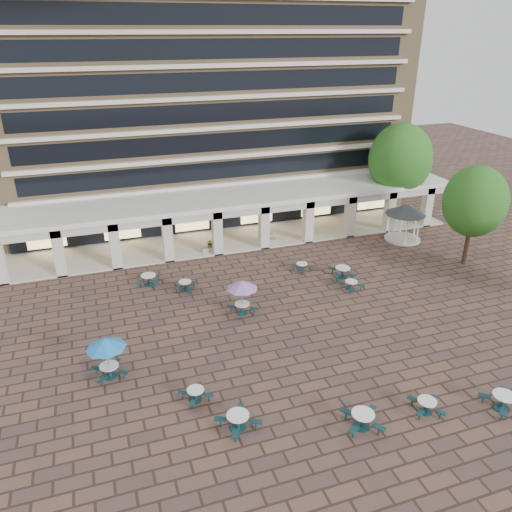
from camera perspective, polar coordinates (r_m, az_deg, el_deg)
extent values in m
plane|color=brown|center=(33.52, 4.68, -7.55)|extent=(120.00, 120.00, 0.00)
cube|color=#9B8157|center=(53.11, -6.28, 17.15)|extent=(40.00, 15.00, 22.00)
cube|color=beige|center=(47.07, -3.74, 8.17)|extent=(36.80, 0.50, 0.35)
cube|color=black|center=(46.94, -3.86, 9.77)|extent=(35.20, 0.05, 1.60)
cube|color=beige|center=(46.40, -3.83, 11.25)|extent=(36.80, 0.50, 0.35)
cube|color=black|center=(46.34, -3.95, 12.88)|extent=(35.20, 0.05, 1.60)
cube|color=beige|center=(45.87, -3.92, 14.41)|extent=(36.80, 0.50, 0.35)
cube|color=black|center=(45.88, -4.05, 16.06)|extent=(35.20, 0.05, 1.60)
cube|color=beige|center=(45.49, -4.02, 17.64)|extent=(36.80, 0.50, 0.35)
cube|color=black|center=(45.57, -4.15, 19.29)|extent=(35.20, 0.05, 1.60)
cube|color=beige|center=(45.24, -4.12, 20.90)|extent=(36.80, 0.50, 0.35)
cube|color=black|center=(45.40, -4.26, 22.56)|extent=(35.20, 0.05, 1.60)
cube|color=beige|center=(45.15, -4.23, 24.20)|extent=(36.80, 0.50, 0.35)
cube|color=black|center=(45.38, -4.37, 25.84)|extent=(35.20, 0.05, 1.60)
cube|color=white|center=(44.63, -2.78, 6.86)|extent=(42.00, 6.60, 0.40)
cube|color=beige|center=(42.18, -1.67, 5.17)|extent=(42.00, 0.30, 0.90)
cube|color=black|center=(47.86, -3.63, 5.06)|extent=(38.00, 0.15, 3.20)
cube|color=beige|center=(46.06, -2.67, 1.96)|extent=(42.00, 6.00, 0.12)
cube|color=beige|center=(41.51, -21.61, 0.43)|extent=(0.80, 0.80, 4.00)
cube|color=beige|center=(41.41, -15.83, 1.22)|extent=(0.80, 0.80, 4.00)
cube|color=beige|center=(41.74, -10.07, 1.99)|extent=(0.80, 0.80, 4.00)
cube|color=beige|center=(42.50, -4.46, 2.73)|extent=(0.80, 0.80, 4.00)
cube|color=beige|center=(43.64, 0.91, 3.41)|extent=(0.80, 0.80, 4.00)
cube|color=beige|center=(45.16, 5.97, 4.02)|extent=(0.80, 0.80, 4.00)
cube|color=beige|center=(47.01, 10.68, 4.56)|extent=(0.80, 0.80, 4.00)
cube|color=beige|center=(49.15, 15.01, 5.03)|extent=(0.80, 0.80, 4.00)
cube|color=beige|center=(51.55, 18.96, 5.43)|extent=(0.80, 0.80, 4.00)
cube|color=#FFD88C|center=(46.53, -22.92, 2.24)|extent=(3.20, 0.08, 2.40)
cube|color=#FFD88C|center=(46.38, -15.09, 3.31)|extent=(3.20, 0.08, 2.40)
cube|color=#FFD88C|center=(47.11, -7.34, 4.32)|extent=(3.20, 0.08, 2.40)
cube|color=#FFD88C|center=(48.68, 0.06, 5.20)|extent=(3.20, 0.08, 2.40)
cube|color=#FFD88C|center=(51.00, 6.92, 5.94)|extent=(3.20, 0.08, 2.40)
cube|color=#FFD88C|center=(53.99, 13.11, 6.53)|extent=(3.20, 0.08, 2.40)
cylinder|color=#13313B|center=(25.78, -2.06, -19.02)|extent=(0.78, 0.78, 0.04)
cylinder|color=#13313B|center=(25.54, -2.07, -18.46)|extent=(0.20, 0.20, 0.74)
cylinder|color=white|center=(25.24, -2.09, -17.72)|extent=(1.11, 1.11, 0.06)
cube|color=#13313B|center=(26.10, -1.81, -16.97)|extent=(0.54, 0.69, 0.06)
cylinder|color=#13313B|center=(26.27, -1.81, -17.38)|extent=(0.09, 0.09, 0.47)
cube|color=#13313B|center=(25.57, -4.11, -18.09)|extent=(0.69, 0.54, 0.06)
cylinder|color=#13313B|center=(25.74, -4.09, -18.51)|extent=(0.09, 0.09, 0.47)
cube|color=#13313B|center=(24.84, -2.36, -19.61)|extent=(0.54, 0.69, 0.06)
cylinder|color=#13313B|center=(25.01, -2.35, -20.04)|extent=(0.09, 0.09, 0.47)
cube|color=#13313B|center=(25.38, -0.03, -18.40)|extent=(0.69, 0.54, 0.06)
cylinder|color=#13313B|center=(25.56, -0.03, -18.82)|extent=(0.09, 0.09, 0.47)
cylinder|color=#13313B|center=(26.33, 11.98, -18.53)|extent=(0.80, 0.80, 0.05)
cylinder|color=#13313B|center=(26.10, 12.05, -17.96)|extent=(0.20, 0.20, 0.75)
cylinder|color=white|center=(25.80, 12.14, -17.22)|extent=(1.14, 1.14, 0.06)
cube|color=#13313B|center=(26.63, 12.99, -16.68)|extent=(0.70, 0.61, 0.06)
cylinder|color=#13313B|center=(26.80, 12.93, -17.10)|extent=(0.09, 0.09, 0.48)
cube|color=#13313B|center=(26.28, 10.29, -17.05)|extent=(0.61, 0.70, 0.06)
cylinder|color=#13313B|center=(26.46, 10.24, -17.47)|extent=(0.09, 0.09, 0.48)
cube|color=#13313B|center=(25.41, 11.11, -18.88)|extent=(0.70, 0.61, 0.06)
cylinder|color=#13313B|center=(25.59, 11.06, -19.31)|extent=(0.09, 0.09, 0.48)
cube|color=#13313B|center=(25.77, 13.92, -18.47)|extent=(0.61, 0.70, 0.06)
cylinder|color=#13313B|center=(25.95, 13.85, -18.89)|extent=(0.09, 0.09, 0.48)
cylinder|color=#13313B|center=(27.96, 18.79, -16.48)|extent=(0.67, 0.67, 0.04)
cylinder|color=#13313B|center=(27.78, 18.88, -16.01)|extent=(0.17, 0.17, 0.63)
cylinder|color=white|center=(27.54, 18.99, -15.40)|extent=(0.96, 0.96, 0.05)
cube|color=#13313B|center=(28.27, 19.53, -15.02)|extent=(0.59, 0.50, 0.05)
cylinder|color=#13313B|center=(28.41, 19.46, -15.37)|extent=(0.08, 0.08, 0.40)
cube|color=#13313B|center=(27.89, 17.46, -15.30)|extent=(0.50, 0.59, 0.05)
cylinder|color=#13313B|center=(28.03, 17.40, -15.65)|extent=(0.08, 0.08, 0.40)
cube|color=#13313B|center=(27.16, 18.26, -16.69)|extent=(0.59, 0.50, 0.05)
cylinder|color=#13313B|center=(27.30, 18.19, -17.05)|extent=(0.08, 0.08, 0.40)
cube|color=#13313B|center=(27.55, 20.38, -16.38)|extent=(0.50, 0.59, 0.05)
cylinder|color=#13313B|center=(27.69, 20.31, -16.73)|extent=(0.08, 0.08, 0.40)
cylinder|color=#13313B|center=(29.61, 26.23, -15.31)|extent=(0.80, 0.80, 0.05)
cylinder|color=#13313B|center=(29.40, 26.36, -14.77)|extent=(0.21, 0.21, 0.75)
cylinder|color=white|center=(29.13, 26.53, -14.07)|extent=(1.14, 1.14, 0.06)
cube|color=#13313B|center=(30.05, 26.41, -13.56)|extent=(0.66, 0.68, 0.06)
cylinder|color=#13313B|center=(30.20, 26.32, -13.96)|extent=(0.09, 0.09, 0.48)
cube|color=#13313B|center=(29.24, 24.64, -14.31)|extent=(0.68, 0.66, 0.06)
cylinder|color=#13313B|center=(29.40, 24.54, -14.71)|extent=(0.09, 0.09, 0.48)
cube|color=#13313B|center=(28.62, 26.40, -15.65)|extent=(0.66, 0.68, 0.06)
cylinder|color=#13313B|center=(28.78, 26.30, -16.06)|extent=(0.09, 0.09, 0.48)
cylinder|color=#13313B|center=(29.87, -16.29, -13.09)|extent=(0.73, 0.73, 0.04)
cylinder|color=#13313B|center=(29.67, -16.36, -12.59)|extent=(0.19, 0.19, 0.69)
cylinder|color=white|center=(29.43, -16.46, -11.94)|extent=(1.05, 1.05, 0.05)
cube|color=#13313B|center=(30.17, -15.64, -11.54)|extent=(0.56, 0.65, 0.05)
cylinder|color=#13313B|center=(30.31, -15.59, -11.91)|extent=(0.08, 0.08, 0.44)
cube|color=#13313B|center=(29.98, -17.79, -12.11)|extent=(0.65, 0.56, 0.05)
cylinder|color=#13313B|center=(30.12, -17.73, -12.47)|extent=(0.08, 0.08, 0.44)
cube|color=#13313B|center=(29.06, -17.17, -13.33)|extent=(0.56, 0.65, 0.05)
cylinder|color=#13313B|center=(29.20, -17.11, -13.70)|extent=(0.08, 0.08, 0.44)
cube|color=#13313B|center=(29.25, -14.95, -12.73)|extent=(0.65, 0.56, 0.05)
cylinder|color=#13313B|center=(29.40, -14.90, -13.10)|extent=(0.08, 0.08, 0.44)
cylinder|color=gray|center=(29.14, -16.58, -11.16)|extent=(0.05, 0.05, 2.52)
cone|color=blue|center=(28.59, -16.82, -9.53)|extent=(2.20, 2.20, 0.58)
cylinder|color=#13313B|center=(27.46, -6.87, -15.96)|extent=(0.63, 0.63, 0.04)
cylinder|color=#13313B|center=(27.28, -6.90, -15.52)|extent=(0.16, 0.16, 0.59)
cylinder|color=white|center=(27.05, -6.94, -14.93)|extent=(0.90, 0.90, 0.05)
cube|color=#13313B|center=(27.74, -6.55, -14.44)|extent=(0.45, 0.56, 0.05)
cylinder|color=#13313B|center=(27.87, -6.53, -14.77)|extent=(0.07, 0.07, 0.38)
cube|color=#13313B|center=(27.38, -8.39, -15.18)|extent=(0.56, 0.45, 0.05)
cylinder|color=#13313B|center=(27.51, -8.36, -15.51)|extent=(0.07, 0.07, 0.38)
cube|color=#13313B|center=(26.71, -7.29, -16.31)|extent=(0.45, 0.56, 0.05)
cylinder|color=#13313B|center=(26.84, -7.27, -16.64)|extent=(0.07, 0.07, 0.38)
cube|color=#13313B|center=(27.07, -5.42, -15.53)|extent=(0.56, 0.45, 0.05)
cylinder|color=#13313B|center=(27.21, -5.40, -15.86)|extent=(0.07, 0.07, 0.38)
cylinder|color=#13313B|center=(34.37, -1.57, -6.54)|extent=(0.72, 0.72, 0.04)
cylinder|color=#13313B|center=(34.21, -1.57, -6.08)|extent=(0.18, 0.18, 0.68)
cylinder|color=white|center=(34.00, -1.58, -5.48)|extent=(1.03, 1.03, 0.05)
cube|color=#13313B|center=(34.83, -1.34, -5.25)|extent=(0.52, 0.63, 0.05)
cylinder|color=#13313B|center=(34.95, -1.33, -5.59)|extent=(0.08, 0.08, 0.43)
cube|color=#13313B|center=(34.29, -2.90, -5.81)|extent=(0.63, 0.52, 0.05)
cylinder|color=#13313B|center=(34.41, -2.89, -6.14)|extent=(0.08, 0.08, 0.43)
cube|color=#13313B|center=(33.48, -1.83, -6.60)|extent=(0.52, 0.63, 0.05)
cylinder|color=#13313B|center=(33.60, -1.82, -6.95)|extent=(0.08, 0.08, 0.43)
cube|color=#13313B|center=(34.03, -0.24, -6.03)|extent=(0.63, 0.52, 0.05)
cylinder|color=#13313B|center=(34.15, -0.24, -6.37)|extent=(0.08, 0.08, 0.43)
cylinder|color=gray|center=(33.76, -1.59, -4.78)|extent=(0.05, 0.05, 2.46)
cone|color=#9B6DC2|center=(33.29, -1.61, -3.31)|extent=(2.16, 2.16, 0.56)
cylinder|color=#13313B|center=(37.63, -8.06, -3.84)|extent=(0.66, 0.66, 0.04)
cylinder|color=#13313B|center=(37.49, -8.09, -3.44)|extent=(0.17, 0.17, 0.63)
cylinder|color=white|center=(37.31, -8.13, -2.93)|extent=(0.95, 0.95, 0.05)
cube|color=#13313B|center=(37.78, -7.15, -2.97)|extent=(0.58, 0.43, 0.05)
cylinder|color=#13313B|center=(37.88, -7.13, -3.27)|extent=(0.08, 0.08, 0.40)
cube|color=#13313B|center=(38.01, -8.70, -2.90)|extent=(0.43, 0.58, 0.05)
cylinder|color=#13313B|center=(38.11, -8.68, -3.19)|extent=(0.08, 0.08, 0.40)
cube|color=#13313B|center=(37.11, -9.07, -3.64)|extent=(0.58, 0.43, 0.05)
cylinder|color=#13313B|center=(37.22, -9.04, -3.93)|extent=(0.08, 0.08, 0.40)
cube|color=#13313B|center=(36.88, -7.49, -3.72)|extent=(0.43, 0.58, 0.05)
cylinder|color=#13313B|center=(36.98, -7.47, -4.02)|extent=(0.08, 0.08, 0.40)
cylinder|color=#13313B|center=(40.28, 5.24, -1.68)|extent=(0.61, 0.61, 0.03)
cylinder|color=#13313B|center=(40.17, 5.25, -1.33)|extent=(0.16, 0.16, 0.58)
cylinder|color=white|center=(40.01, 5.27, -0.88)|extent=(0.87, 0.87, 0.04)
cube|color=#13313B|center=(40.74, 5.21, -0.79)|extent=(0.40, 0.54, 0.04)
cylinder|color=#13313B|center=(40.82, 5.20, -1.04)|extent=(0.07, 0.07, 0.37)
cube|color=#13313B|center=(40.09, 4.29, -1.19)|extent=(0.54, 0.40, 0.04)
cylinder|color=#13313B|center=(40.18, 4.28, -1.45)|extent=(0.07, 0.07, 0.37)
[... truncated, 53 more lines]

